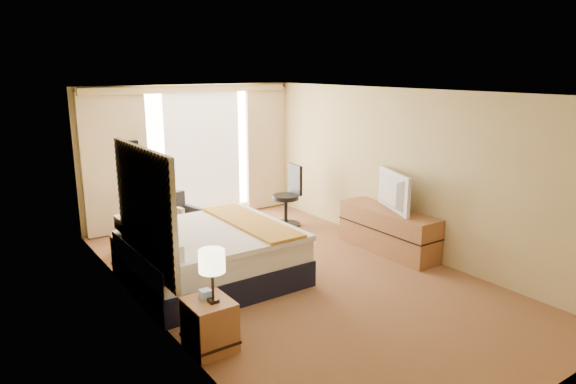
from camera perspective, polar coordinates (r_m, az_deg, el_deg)
floor at (r=7.44m, az=0.85°, el=-9.36°), size 4.20×7.00×0.02m
ceiling at (r=6.85m, az=0.93°, el=11.08°), size 4.20×7.00×0.02m
wall_back at (r=10.03m, az=-10.87°, el=4.21°), size 4.20×0.02×2.60m
wall_front at (r=4.77m, az=26.42°, el=-7.58°), size 4.20×0.02×2.60m
wall_left at (r=6.09m, az=-15.40°, el=-2.17°), size 0.02×7.00×2.60m
wall_right at (r=8.40m, az=12.62°, el=2.31°), size 0.02×7.00×2.60m
headboard at (r=6.29m, az=-15.66°, el=-1.87°), size 0.06×1.85×1.50m
nightstand_left at (r=5.64m, az=-8.72°, el=-14.38°), size 0.45×0.52×0.55m
nightstand_right at (r=7.78m, az=-16.95°, el=-6.73°), size 0.45×0.52×0.55m
media_dresser at (r=8.45m, az=11.04°, el=-4.22°), size 0.50×1.80×0.70m
window at (r=10.10m, az=-9.51°, el=4.45°), size 2.30×0.02×2.30m
curtains at (r=9.91m, az=-10.65°, el=4.74°), size 4.12×0.19×2.56m
bed at (r=7.24m, az=-8.64°, el=-6.91°), size 2.17×1.98×1.05m
loveseat at (r=9.00m, az=-13.48°, el=-3.86°), size 1.36×0.94×0.77m
floor_lamp at (r=9.46m, az=-16.70°, el=2.58°), size 0.21×0.21×1.67m
desk_chair at (r=9.62m, az=0.07°, el=-0.74°), size 0.56×0.56×1.15m
lamp_left at (r=5.29m, az=-8.46°, el=-7.72°), size 0.27×0.27×0.57m
lamp_right at (r=7.57m, az=-17.17°, el=-1.84°), size 0.25×0.25×0.53m
tissue_box at (r=5.54m, az=-9.18°, el=-11.18°), size 0.11×0.11×0.10m
telephone at (r=7.59m, az=-16.40°, el=-4.72°), size 0.22×0.18×0.08m
television at (r=8.24m, az=10.99°, el=0.09°), size 0.53×1.05×0.62m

